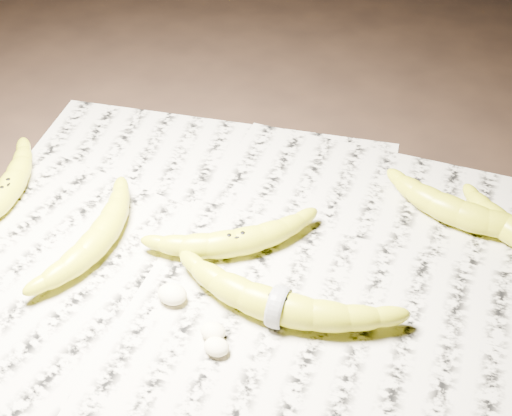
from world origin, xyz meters
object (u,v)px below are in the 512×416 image
at_px(banana_left_b, 99,236).
at_px(banana_left_a, 6,190).
at_px(banana_upper_a, 461,211).
at_px(banana_center, 236,241).
at_px(banana_taped, 278,305).

bearing_deg(banana_left_b, banana_left_a, 79.25).
height_order(banana_left_a, banana_upper_a, banana_upper_a).
bearing_deg(banana_center, banana_left_a, 148.71).
bearing_deg(banana_upper_a, banana_center, -137.90).
distance_m(banana_left_a, banana_center, 0.34).
distance_m(banana_left_a, banana_taped, 0.43).
bearing_deg(banana_left_b, banana_center, -70.69).
height_order(banana_center, banana_upper_a, banana_upper_a).
xyz_separation_m(banana_center, banana_taped, (0.09, -0.08, 0.00)).
relative_size(banana_left_b, banana_center, 0.99).
height_order(banana_center, banana_taped, banana_taped).
distance_m(banana_left_b, banana_center, 0.18).
height_order(banana_left_b, banana_upper_a, banana_upper_a).
bearing_deg(banana_left_b, banana_taped, -95.52).
bearing_deg(banana_taped, banana_left_b, 173.10).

